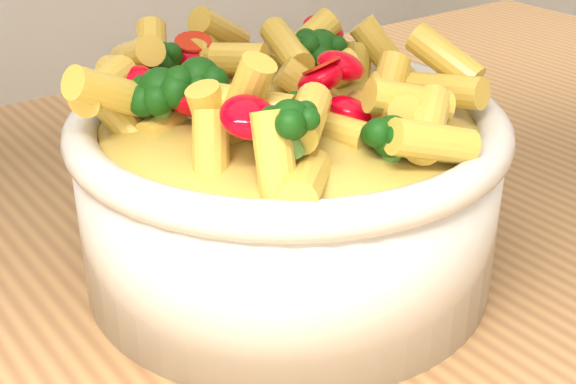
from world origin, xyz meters
TOP-DOWN VIEW (x-y plane):
  - table at (0.00, 0.00)m, footprint 1.20×0.80m
  - serving_bowl at (-0.06, 0.02)m, footprint 0.25×0.25m
  - pasta_salad at (-0.06, 0.02)m, footprint 0.20×0.20m

SIDE VIEW (x-z plane):
  - table at x=0.00m, z-range 0.35..1.25m
  - serving_bowl at x=-0.06m, z-range 0.90..1.01m
  - pasta_salad at x=-0.06m, z-range 1.00..1.04m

